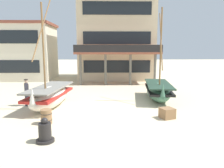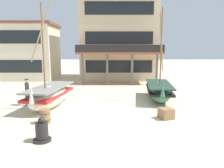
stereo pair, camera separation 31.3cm
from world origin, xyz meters
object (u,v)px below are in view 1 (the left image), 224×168
harbor_building_annex (10,51)px  fisherman_by_hull (27,93)px  fishing_boat_centre_large (158,90)px  cargo_crate (167,113)px  fishing_boat_near_left (50,96)px  capstan_winch (45,132)px  wooden_barrel (46,117)px  harbor_building_main (116,39)px

harbor_building_annex → fisherman_by_hull: bearing=-63.3°
fishing_boat_centre_large → harbor_building_annex: 18.61m
fishing_boat_centre_large → cargo_crate: bearing=-96.8°
fishing_boat_near_left → capstan_winch: (1.12, -5.03, -0.34)m
fisherman_by_hull → fishing_boat_near_left: bearing=-14.0°
capstan_winch → harbor_building_annex: (-8.88, 17.87, 2.85)m
fishing_boat_near_left → wooden_barrel: size_ratio=9.45×
fisherman_by_hull → harbor_building_main: bearing=65.2°
fishing_boat_near_left → harbor_building_annex: 15.21m
wooden_barrel → harbor_building_main: harbor_building_main is taller
fishing_boat_centre_large → capstan_winch: fishing_boat_centre_large is taller
capstan_winch → cargo_crate: (5.46, 2.75, -0.11)m
fishing_boat_near_left → fisherman_by_hull: (-1.50, 0.38, 0.12)m
harbor_building_annex → cargo_crate: bearing=-46.5°
fishing_boat_near_left → fisherman_by_hull: 1.55m
fisherman_by_hull → harbor_building_annex: harbor_building_annex is taller
fisherman_by_hull → wooden_barrel: (2.11, -3.35, -0.48)m
harbor_building_main → capstan_winch: bearing=-100.5°
capstan_winch → cargo_crate: bearing=26.8°
fishing_boat_near_left → wooden_barrel: fishing_boat_near_left is taller
capstan_winch → cargo_crate: 6.11m
cargo_crate → wooden_barrel: bearing=-173.3°
capstan_winch → harbor_building_main: harbor_building_main is taller
fisherman_by_hull → harbor_building_main: (6.06, 13.13, 3.82)m
capstan_winch → wooden_barrel: (-0.51, 2.06, -0.02)m
fisherman_by_hull → wooden_barrel: bearing=-57.9°
fisherman_by_hull → harbor_building_annex: size_ratio=0.17×
wooden_barrel → cargo_crate: bearing=6.7°
fishing_boat_centre_large → fisherman_by_hull: fishing_boat_centre_large is taller
capstan_winch → wooden_barrel: 2.12m
cargo_crate → harbor_building_main: size_ratio=0.07×
cargo_crate → harbor_building_main: harbor_building_main is taller
fishing_boat_near_left → fishing_boat_centre_large: fishing_boat_near_left is taller
fishing_boat_centre_large → harbor_building_annex: size_ratio=0.60×
fisherman_by_hull → capstan_winch: size_ratio=1.76×
fishing_boat_near_left → harbor_building_main: bearing=71.4°
fishing_boat_near_left → cargo_crate: fishing_boat_near_left is taller
wooden_barrel → capstan_winch: bearing=-75.9°
cargo_crate → fishing_boat_near_left: bearing=160.9°
harbor_building_main → fisherman_by_hull: bearing=-114.8°
harbor_building_annex → wooden_barrel: bearing=-62.1°
fisherman_by_hull → wooden_barrel: size_ratio=2.41×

